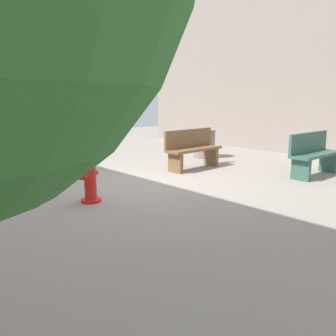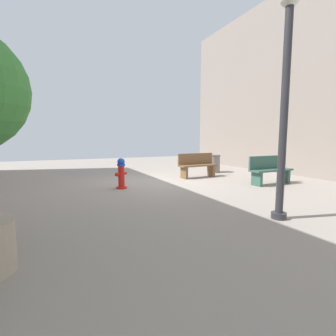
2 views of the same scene
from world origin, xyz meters
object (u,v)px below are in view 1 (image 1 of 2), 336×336
object	(u,v)px
fire_hydrant	(90,174)
bench_near	(192,148)
trash_bin	(205,144)
bench_far	(313,153)

from	to	relation	value
fire_hydrant	bench_near	xyz separation A→B (m)	(-3.31, -0.94, 0.02)
fire_hydrant	bench_near	size ratio (longest dim) A/B	0.57
trash_bin	bench_near	bearing A→B (deg)	33.02
bench_near	trash_bin	bearing A→B (deg)	-146.98
bench_far	bench_near	bearing A→B (deg)	-58.97
bench_far	trash_bin	distance (m)	3.29
bench_near	bench_far	size ratio (longest dim) A/B	1.00
bench_near	trash_bin	size ratio (longest dim) A/B	2.06
fire_hydrant	bench_near	bearing A→B (deg)	-164.21
bench_near	bench_far	bearing A→B (deg)	121.03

